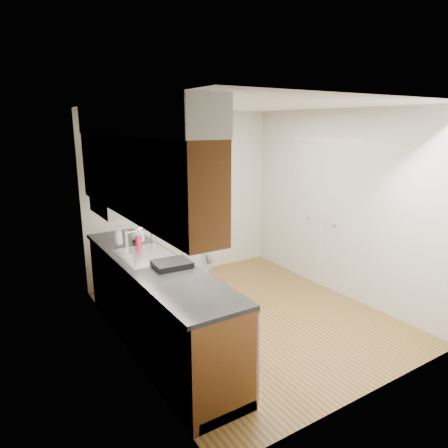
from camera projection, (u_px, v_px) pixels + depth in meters
The scene contains 16 objects.
floor at pixel (248, 316), 4.92m from camera, with size 3.50×3.50×0.00m, color olive.
ceiling at pixel (251, 105), 4.31m from camera, with size 3.50×3.50×0.00m, color white.
wall_left at pixel (123, 236), 3.84m from camera, with size 0.02×3.50×2.50m, color silver.
wall_right at pixel (340, 204), 5.39m from camera, with size 0.02×3.50×2.50m, color silver.
wall_back at pixel (182, 195), 6.05m from camera, with size 3.00×0.02×2.50m, color silver.
counter at pixel (156, 302), 4.18m from camera, with size 0.64×2.80×1.30m.
upper_cabinets at pixel (134, 162), 3.79m from camera, with size 0.47×2.80×1.21m.
closet_door at pixel (322, 216), 5.68m from camera, with size 0.02×1.22×2.05m, color white.
floor_mat at pixel (197, 319), 4.83m from camera, with size 0.48×0.81×0.02m, color #5C5C5E.
person at pixel (196, 246), 4.61m from camera, with size 0.65×0.43×1.83m, color #9AB6BC.
soap_bottle_a at pixel (119, 235), 4.61m from camera, with size 0.09×0.09×0.24m, color white.
soap_bottle_b at pixel (140, 234), 4.72m from camera, with size 0.08×0.09×0.19m, color white.
soap_bottle_c at pixel (136, 234), 4.79m from camera, with size 0.13×0.13×0.16m, color white.
soda_can at pixel (138, 241), 4.54m from camera, with size 0.07×0.07×0.13m, color #BC2039.
steel_can at pixel (153, 237), 4.68m from camera, with size 0.07×0.07×0.13m, color #A5A5AA.
dish_rack at pixel (172, 264), 3.91m from camera, with size 0.35×0.30×0.06m, color black.
Camera 1 is at (-2.64, -3.65, 2.30)m, focal length 32.00 mm.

